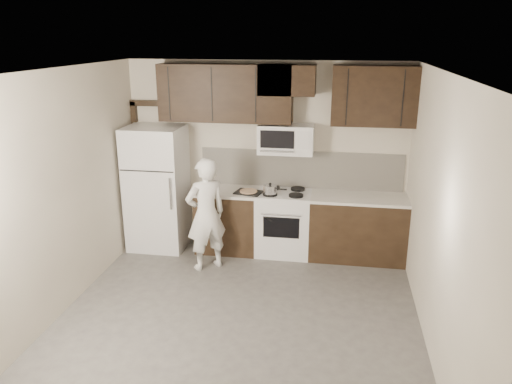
% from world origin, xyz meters
% --- Properties ---
extents(floor, '(4.50, 4.50, 0.00)m').
position_xyz_m(floor, '(0.00, 0.00, 0.00)').
color(floor, '#4D4A48').
rests_on(floor, ground).
extents(back_wall, '(4.00, 0.00, 4.00)m').
position_xyz_m(back_wall, '(0.00, 2.25, 1.35)').
color(back_wall, '#BAB09E').
rests_on(back_wall, ground).
extents(ceiling, '(4.50, 4.50, 0.00)m').
position_xyz_m(ceiling, '(0.00, 0.00, 2.70)').
color(ceiling, white).
rests_on(ceiling, back_wall).
extents(counter_run, '(2.95, 0.64, 0.91)m').
position_xyz_m(counter_run, '(0.60, 1.94, 0.46)').
color(counter_run, black).
rests_on(counter_run, floor).
extents(stove, '(0.76, 0.66, 0.94)m').
position_xyz_m(stove, '(0.30, 1.94, 0.46)').
color(stove, silver).
rests_on(stove, floor).
extents(backsplash, '(2.90, 0.02, 0.54)m').
position_xyz_m(backsplash, '(0.50, 2.24, 1.18)').
color(backsplash, beige).
rests_on(backsplash, counter_run).
extents(upper_cabinets, '(3.48, 0.35, 0.78)m').
position_xyz_m(upper_cabinets, '(0.21, 2.08, 2.28)').
color(upper_cabinets, black).
rests_on(upper_cabinets, back_wall).
extents(microwave, '(0.76, 0.42, 0.40)m').
position_xyz_m(microwave, '(0.30, 2.06, 1.65)').
color(microwave, silver).
rests_on(microwave, upper_cabinets).
extents(refrigerator, '(0.80, 0.76, 1.80)m').
position_xyz_m(refrigerator, '(-1.55, 1.89, 0.90)').
color(refrigerator, silver).
rests_on(refrigerator, floor).
extents(door_trim, '(0.50, 0.08, 2.12)m').
position_xyz_m(door_trim, '(-1.92, 2.21, 1.25)').
color(door_trim, black).
rests_on(door_trim, floor).
extents(saucepan, '(0.33, 0.19, 0.18)m').
position_xyz_m(saucepan, '(0.12, 1.79, 0.98)').
color(saucepan, silver).
rests_on(saucepan, stove).
extents(baking_tray, '(0.41, 0.34, 0.02)m').
position_xyz_m(baking_tray, '(-0.19, 1.84, 0.92)').
color(baking_tray, black).
rests_on(baking_tray, counter_run).
extents(pizza, '(0.29, 0.29, 0.02)m').
position_xyz_m(pizza, '(-0.19, 1.84, 0.94)').
color(pizza, '#CAAB88').
rests_on(pizza, baking_tray).
extents(person, '(0.67, 0.64, 1.53)m').
position_xyz_m(person, '(-0.66, 1.27, 0.77)').
color(person, white).
rests_on(person, floor).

